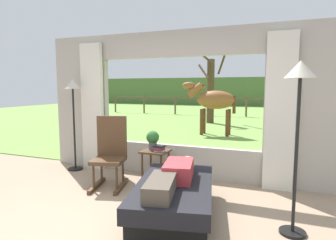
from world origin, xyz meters
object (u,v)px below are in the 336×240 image
(recliner_sofa, at_px, (175,198))
(rocking_chair, at_px, (110,152))
(horse, at_px, (213,100))
(pasture_tree, at_px, (211,89))
(floor_lamp_left, at_px, (73,97))
(book_stack, at_px, (159,148))
(potted_plant, at_px, (153,139))
(floor_lamp_right, at_px, (299,96))
(side_table, at_px, (156,156))
(reclining_person, at_px, (173,175))

(recliner_sofa, bearing_deg, rocking_chair, 141.38)
(horse, relative_size, pasture_tree, 0.54)
(floor_lamp_left, bearing_deg, book_stack, -2.90)
(potted_plant, bearing_deg, horse, 90.50)
(rocking_chair, distance_m, floor_lamp_right, 2.90)
(book_stack, xyz_separation_m, floor_lamp_right, (2.02, -1.07, 0.92))
(recliner_sofa, distance_m, horse, 6.24)
(floor_lamp_left, relative_size, floor_lamp_right, 0.93)
(side_table, bearing_deg, rocking_chair, -137.63)
(floor_lamp_left, relative_size, horse, 0.95)
(pasture_tree, bearing_deg, horse, -75.58)
(side_table, relative_size, pasture_tree, 0.16)
(reclining_person, bearing_deg, floor_lamp_right, -8.73)
(reclining_person, height_order, potted_plant, potted_plant)
(rocking_chair, bearing_deg, floor_lamp_right, -27.86)
(book_stack, relative_size, floor_lamp_left, 0.11)
(potted_plant, height_order, horse, horse)
(floor_lamp_right, xyz_separation_m, horse, (-2.24, 6.07, -0.34))
(side_table, bearing_deg, pasture_tree, 96.54)
(side_table, xyz_separation_m, pasture_tree, (-0.92, 8.06, 1.08))
(rocking_chair, relative_size, book_stack, 5.95)
(recliner_sofa, xyz_separation_m, rocking_chair, (-1.33, 0.65, 0.33))
(book_stack, relative_size, pasture_tree, 0.06)
(reclining_person, bearing_deg, recliner_sofa, 77.49)
(floor_lamp_left, bearing_deg, potted_plant, 0.99)
(side_table, distance_m, floor_lamp_left, 1.96)
(rocking_chair, relative_size, pasture_tree, 0.34)
(rocking_chair, relative_size, floor_lamp_right, 0.61)
(recliner_sofa, height_order, floor_lamp_right, floor_lamp_right)
(potted_plant, xyz_separation_m, horse, (-0.04, 4.88, 0.45))
(recliner_sofa, bearing_deg, potted_plant, 112.10)
(side_table, bearing_deg, floor_lamp_left, 178.92)
(side_table, distance_m, floor_lamp_right, 2.62)
(reclining_person, height_order, floor_lamp_right, floor_lamp_right)
(recliner_sofa, height_order, book_stack, book_stack)
(potted_plant, bearing_deg, rocking_chair, -130.11)
(recliner_sofa, height_order, pasture_tree, pasture_tree)
(potted_plant, distance_m, floor_lamp_right, 2.62)
(reclining_person, bearing_deg, side_table, 109.72)
(reclining_person, height_order, pasture_tree, pasture_tree)
(recliner_sofa, bearing_deg, reclining_person, -102.51)
(reclining_person, distance_m, floor_lamp_left, 2.90)
(rocking_chair, relative_size, side_table, 2.15)
(floor_lamp_right, bearing_deg, rocking_chair, 167.12)
(potted_plant, height_order, floor_lamp_right, floor_lamp_right)
(side_table, bearing_deg, floor_lamp_right, -28.07)
(side_table, xyz_separation_m, floor_lamp_right, (2.11, -1.13, 1.07))
(recliner_sofa, height_order, floor_lamp_left, floor_lamp_left)
(book_stack, bearing_deg, floor_lamp_right, -27.80)
(horse, distance_m, pasture_tree, 3.24)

